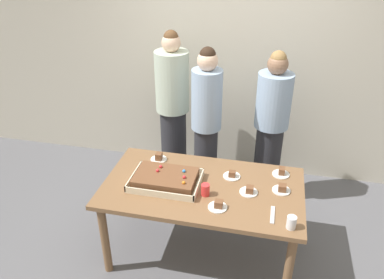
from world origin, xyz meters
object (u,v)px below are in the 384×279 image
(person_striped_tie_right, at_px, (206,126))
(drink_cup_middle, at_px, (291,222))
(plated_slice_near_right, at_px, (249,191))
(plated_slice_near_left, at_px, (281,173))
(plated_slice_far_left, at_px, (282,189))
(person_green_shirt_behind, at_px, (173,110))
(drink_cup_nearest, at_px, (205,190))
(plated_slice_center_back, at_px, (232,175))
(cake_server_utensil, at_px, (273,215))
(person_serving_front, at_px, (271,128))
(party_table, at_px, (202,194))
(sheet_cake, at_px, (166,179))
(plated_slice_far_right, at_px, (159,158))
(plated_slice_center_front, at_px, (218,206))

(person_striped_tie_right, bearing_deg, drink_cup_middle, 48.27)
(plated_slice_near_right, distance_m, drink_cup_middle, 0.48)
(plated_slice_near_left, relative_size, plated_slice_far_left, 1.00)
(person_green_shirt_behind, distance_m, person_striped_tie_right, 0.51)
(person_green_shirt_behind, bearing_deg, drink_cup_nearest, 14.30)
(plated_slice_near_right, bearing_deg, plated_slice_center_back, 130.50)
(plated_slice_center_back, relative_size, person_green_shirt_behind, 0.08)
(cake_server_utensil, bearing_deg, plated_slice_center_back, 130.08)
(plated_slice_far_left, xyz_separation_m, cake_server_utensil, (-0.06, -0.32, -0.02))
(cake_server_utensil, bearing_deg, person_serving_front, 93.61)
(plated_slice_far_left, height_order, person_green_shirt_behind, person_green_shirt_behind)
(drink_cup_nearest, relative_size, person_striped_tie_right, 0.06)
(party_table, height_order, sheet_cake, sheet_cake)
(plated_slice_far_right, relative_size, person_striped_tie_right, 0.09)
(plated_slice_center_back, height_order, cake_server_utensil, plated_slice_center_back)
(plated_slice_center_back, xyz_separation_m, cake_server_utensil, (0.37, -0.44, -0.01))
(party_table, bearing_deg, plated_slice_far_right, 146.93)
(sheet_cake, distance_m, drink_cup_nearest, 0.36)
(plated_slice_far_right, bearing_deg, cake_server_utensil, -27.67)
(sheet_cake, bearing_deg, person_striped_tie_right, 77.76)
(plated_slice_center_back, bearing_deg, plated_slice_near_left, 17.44)
(plated_slice_near_right, bearing_deg, person_striped_tie_right, 122.29)
(cake_server_utensil, relative_size, person_striped_tie_right, 0.12)
(plated_slice_far_left, distance_m, drink_cup_middle, 0.44)
(plated_slice_near_left, distance_m, plated_slice_far_right, 1.12)
(sheet_cake, height_order, plated_slice_center_back, sheet_cake)
(plated_slice_far_left, bearing_deg, plated_slice_center_front, -145.54)
(drink_cup_middle, height_order, person_striped_tie_right, person_striped_tie_right)
(plated_slice_center_front, height_order, plated_slice_center_back, plated_slice_center_front)
(drink_cup_middle, xyz_separation_m, cake_server_utensil, (-0.13, 0.11, -0.05))
(party_table, height_order, plated_slice_center_front, plated_slice_center_front)
(plated_slice_center_back, xyz_separation_m, person_green_shirt_behind, (-0.78, 0.90, 0.14))
(sheet_cake, relative_size, person_green_shirt_behind, 0.33)
(plated_slice_center_back, height_order, drink_cup_middle, drink_cup_middle)
(plated_slice_near_left, relative_size, cake_server_utensil, 0.75)
(plated_slice_far_left, xyz_separation_m, person_green_shirt_behind, (-1.20, 1.02, 0.14))
(cake_server_utensil, bearing_deg, plated_slice_near_right, 129.74)
(plated_slice_near_left, bearing_deg, sheet_cake, -159.65)
(plated_slice_far_left, relative_size, person_striped_tie_right, 0.09)
(party_table, height_order, drink_cup_nearest, drink_cup_nearest)
(party_table, bearing_deg, drink_cup_nearest, -67.72)
(sheet_cake, relative_size, drink_cup_nearest, 5.82)
(plated_slice_far_left, xyz_separation_m, drink_cup_nearest, (-0.60, -0.19, 0.03))
(plated_slice_far_left, distance_m, plated_slice_center_front, 0.58)
(plated_slice_far_left, relative_size, cake_server_utensil, 0.75)
(drink_cup_nearest, height_order, person_striped_tie_right, person_striped_tie_right)
(party_table, relative_size, plated_slice_near_left, 11.14)
(drink_cup_nearest, bearing_deg, plated_slice_near_left, 35.99)
(plated_slice_far_right, relative_size, drink_cup_middle, 1.50)
(plated_slice_far_left, bearing_deg, person_striped_tie_right, 136.50)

